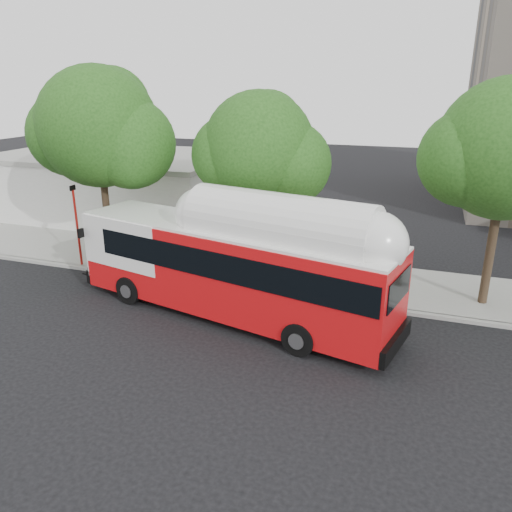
{
  "coord_description": "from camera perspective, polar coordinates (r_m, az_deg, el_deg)",
  "views": [
    {
      "loc": [
        6.22,
        -15.38,
        8.92
      ],
      "look_at": [
        -0.09,
        3.0,
        2.09
      ],
      "focal_mm": 35.0,
      "sensor_mm": 36.0,
      "label": 1
    }
  ],
  "objects": [
    {
      "name": "street_tree_mid",
      "position": [
        22.7,
        1.35,
        11.73
      ],
      "size": [
        5.75,
        5.0,
        8.62
      ],
      "color": "#2D2116",
      "rests_on": "ground"
    },
    {
      "name": "curb_strip",
      "position": [
        22.11,
        0.99,
        -4.22
      ],
      "size": [
        60.0,
        0.3,
        0.15
      ],
      "primitive_type": "cube",
      "color": "gray",
      "rests_on": "ground"
    },
    {
      "name": "sidewalk",
      "position": [
        24.41,
        2.88,
        -1.91
      ],
      "size": [
        60.0,
        5.0,
        0.15
      ],
      "primitive_type": "cube",
      "color": "gray",
      "rests_on": "ground"
    },
    {
      "name": "transit_bus",
      "position": [
        19.46,
        -2.73,
        -1.61
      ],
      "size": [
        14.4,
        5.74,
        4.2
      ],
      "rotation": [
        0.0,
        0.0,
        -0.23
      ],
      "color": "red",
      "rests_on": "ground"
    },
    {
      "name": "red_curb_segment",
      "position": [
        23.13,
        -6.1,
        -3.22
      ],
      "size": [
        10.0,
        0.32,
        0.16
      ],
      "primitive_type": "cube",
      "color": "maroon",
      "rests_on": "ground"
    },
    {
      "name": "signal_pole",
      "position": [
        26.18,
        -19.75,
        3.22
      ],
      "size": [
        0.12,
        0.4,
        4.19
      ],
      "color": "#AD1812",
      "rests_on": "ground"
    },
    {
      "name": "ground",
      "position": [
        18.84,
        -2.72,
        -8.92
      ],
      "size": [
        120.0,
        120.0,
        0.0
      ],
      "primitive_type": "plane",
      "color": "black",
      "rests_on": "ground"
    },
    {
      "name": "low_commercial_bldg",
      "position": [
        36.3,
        -15.45,
        7.92
      ],
      "size": [
        16.2,
        10.2,
        4.25
      ],
      "color": "silver",
      "rests_on": "ground"
    },
    {
      "name": "street_tree_left",
      "position": [
        25.72,
        -16.6,
        13.42
      ],
      "size": [
        6.67,
        5.8,
        9.74
      ],
      "color": "#2D2116",
      "rests_on": "ground"
    }
  ]
}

